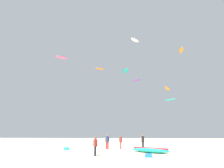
# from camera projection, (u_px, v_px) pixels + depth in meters

# --- Properties ---
(ground_plane) EXTENTS (120.00, 120.00, 0.00)m
(ground_plane) POSITION_uv_depth(u_px,v_px,m) (89.00, 167.00, 10.88)
(ground_plane) COLOR beige
(person_foreground) EXTENTS (0.37, 0.54, 1.63)m
(person_foreground) POSITION_uv_depth(u_px,v_px,m) (95.00, 145.00, 16.34)
(person_foreground) COLOR black
(person_foreground) RESTS_ON ground
(person_midground) EXTENTS (0.37, 0.53, 1.62)m
(person_midground) POSITION_uv_depth(u_px,v_px,m) (121.00, 141.00, 23.40)
(person_midground) COLOR #B21E23
(person_midground) RESTS_ON ground
(person_left) EXTENTS (0.46, 0.43, 1.76)m
(person_left) POSITION_uv_depth(u_px,v_px,m) (143.00, 140.00, 23.84)
(person_left) COLOR #2D2D33
(person_left) RESTS_ON ground
(person_right) EXTENTS (0.55, 0.40, 1.78)m
(person_right) POSITION_uv_depth(u_px,v_px,m) (107.00, 141.00, 23.05)
(person_right) COLOR #B21E23
(person_right) RESTS_ON ground
(kite_grounded_near) EXTENTS (4.16, 3.52, 0.53)m
(kite_grounded_near) POSITION_uv_depth(u_px,v_px,m) (150.00, 150.00, 18.75)
(kite_grounded_near) COLOR #19B29E
(kite_grounded_near) RESTS_ON ground
(cooler_box) EXTENTS (0.56, 0.36, 0.32)m
(cooler_box) POSITION_uv_depth(u_px,v_px,m) (67.00, 149.00, 21.62)
(cooler_box) COLOR #19B29E
(cooler_box) RESTS_ON ground
(gear_bag) EXTENTS (0.56, 0.36, 0.32)m
(gear_bag) POSITION_uv_depth(u_px,v_px,m) (149.00, 155.00, 15.17)
(gear_bag) COLOR blue
(gear_bag) RESTS_ON ground
(kite_aloft_0) EXTENTS (2.71, 2.84, 0.74)m
(kite_aloft_0) POSITION_uv_depth(u_px,v_px,m) (135.00, 40.00, 46.65)
(kite_aloft_0) COLOR white
(kite_aloft_1) EXTENTS (2.54, 4.59, 0.63)m
(kite_aloft_1) POSITION_uv_depth(u_px,v_px,m) (125.00, 71.00, 54.35)
(kite_aloft_1) COLOR #19B29E
(kite_aloft_2) EXTENTS (2.67, 4.58, 0.83)m
(kite_aloft_2) POSITION_uv_depth(u_px,v_px,m) (167.00, 89.00, 46.85)
(kite_aloft_2) COLOR orange
(kite_aloft_3) EXTENTS (3.04, 2.73, 0.56)m
(kite_aloft_3) POSITION_uv_depth(u_px,v_px,m) (61.00, 57.00, 46.54)
(kite_aloft_3) COLOR #E5598C
(kite_aloft_4) EXTENTS (0.96, 2.43, 0.51)m
(kite_aloft_4) POSITION_uv_depth(u_px,v_px,m) (181.00, 50.00, 33.35)
(kite_aloft_4) COLOR orange
(kite_aloft_5) EXTENTS (2.77, 2.02, 0.41)m
(kite_aloft_5) POSITION_uv_depth(u_px,v_px,m) (100.00, 69.00, 54.30)
(kite_aloft_5) COLOR orange
(kite_aloft_6) EXTENTS (2.34, 2.31, 0.42)m
(kite_aloft_6) POSITION_uv_depth(u_px,v_px,m) (136.00, 80.00, 52.52)
(kite_aloft_6) COLOR purple
(kite_aloft_7) EXTENTS (3.19, 3.20, 0.47)m
(kite_aloft_7) POSITION_uv_depth(u_px,v_px,m) (170.00, 100.00, 51.76)
(kite_aloft_7) COLOR #19B29E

